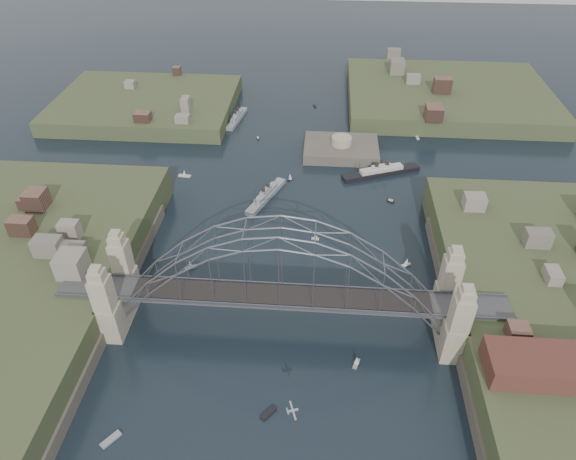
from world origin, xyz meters
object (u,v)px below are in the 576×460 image
at_px(naval_cruiser_far, 237,118).
at_px(naval_cruiser_near, 266,196).
at_px(wharf_shed, 551,366).
at_px(ocean_liner, 381,172).
at_px(fort_island, 341,154).
at_px(bridge, 281,280).

bearing_deg(naval_cruiser_far, naval_cruiser_near, -72.09).
xyz_separation_m(wharf_shed, naval_cruiser_near, (-51.80, 58.21, -9.15)).
relative_size(wharf_shed, ocean_liner, 0.89).
distance_m(naval_cruiser_far, ocean_liner, 55.50).
relative_size(fort_island, naval_cruiser_far, 1.35).
height_order(naval_cruiser_far, ocean_liner, ocean_liner).
height_order(bridge, fort_island, bridge).
bearing_deg(fort_island, naval_cruiser_far, 150.02).
relative_size(bridge, naval_cruiser_far, 5.15).
bearing_deg(fort_island, wharf_shed, -69.15).
height_order(bridge, ocean_liner, bridge).
height_order(bridge, naval_cruiser_near, bridge).
height_order(naval_cruiser_near, ocean_liner, ocean_liner).
bearing_deg(naval_cruiser_far, fort_island, -29.98).
xyz_separation_m(bridge, fort_island, (12.00, 70.00, -12.66)).
xyz_separation_m(fort_island, naval_cruiser_near, (-19.80, -25.79, 1.19)).
relative_size(wharf_shed, naval_cruiser_far, 1.23).
relative_size(naval_cruiser_far, ocean_liner, 0.73).
height_order(wharf_shed, naval_cruiser_far, wharf_shed).
distance_m(bridge, fort_island, 72.14).
bearing_deg(naval_cruiser_far, wharf_shed, -57.36).
bearing_deg(wharf_shed, ocean_liner, 105.98).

